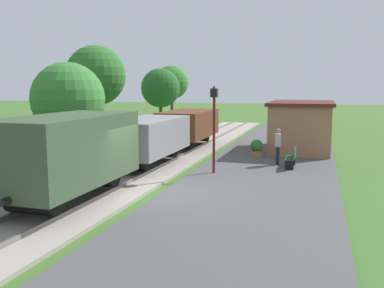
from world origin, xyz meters
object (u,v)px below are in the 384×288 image
object	(u,v)px
freight_train	(142,139)
person_waiting	(278,145)
tree_trackside_mid	(68,99)
station_hut	(301,126)
lamp_post_near	(214,113)
tree_field_distant	(172,82)
tree_field_left	(160,88)
bench_near_hut	(292,157)
tree_trackside_far	(96,76)
potted_planter	(257,148)

from	to	relation	value
freight_train	person_waiting	distance (m)	6.30
person_waiting	tree_trackside_mid	distance (m)	10.15
station_hut	lamp_post_near	xyz separation A→B (m)	(-3.25, -7.63, 1.15)
freight_train	person_waiting	size ratio (longest dim) A/B	11.35
freight_train	tree_field_distant	bearing A→B (deg)	106.09
station_hut	tree_trackside_mid	world-z (taller)	tree_trackside_mid
freight_train	tree_field_left	bearing A→B (deg)	108.08
freight_train	station_hut	world-z (taller)	station_hut
bench_near_hut	station_hut	bearing A→B (deg)	88.63
tree_field_left	tree_field_distant	distance (m)	6.40
station_hut	tree_field_left	xyz separation A→B (m)	(-11.84, 8.45, 2.06)
person_waiting	lamp_post_near	bearing A→B (deg)	34.73
bench_near_hut	tree_field_left	distance (m)	18.44
station_hut	tree_field_left	distance (m)	14.69
tree_trackside_far	tree_field_left	xyz separation A→B (m)	(1.09, 8.72, -0.84)
station_hut	potted_planter	xyz separation A→B (m)	(-2.07, -3.16, -0.93)
tree_field_left	tree_field_distant	world-z (taller)	tree_field_distant
station_hut	bench_near_hut	distance (m)	5.56
person_waiting	tree_trackside_far	world-z (taller)	tree_trackside_far
person_waiting	tree_trackside_mid	size ratio (longest dim) A/B	0.34
tree_trackside_mid	tree_field_distant	xyz separation A→B (m)	(-2.56, 21.96, 0.95)
tree_trackside_mid	tree_trackside_far	world-z (taller)	tree_trackside_far
person_waiting	freight_train	bearing A→B (deg)	5.86
person_waiting	tree_trackside_far	xyz separation A→B (m)	(-12.10, 4.73, 3.38)
potted_planter	tree_trackside_mid	xyz separation A→B (m)	(-8.42, -4.08, 2.57)
tree_trackside_mid	tree_field_distant	world-z (taller)	tree_field_distant
freight_train	tree_trackside_mid	xyz separation A→B (m)	(-3.70, -0.26, 1.79)
station_hut	tree_field_left	bearing A→B (deg)	144.49
bench_near_hut	lamp_post_near	distance (m)	4.32
person_waiting	tree_trackside_far	distance (m)	13.43
freight_train	bench_near_hut	size ratio (longest dim) A/B	12.93
potted_planter	tree_trackside_far	world-z (taller)	tree_trackside_far
station_hut	person_waiting	distance (m)	5.10
potted_planter	tree_field_distant	distance (m)	21.27
bench_near_hut	tree_field_distant	bearing A→B (deg)	122.62
person_waiting	station_hut	bearing A→B (deg)	-111.80
tree_trackside_far	tree_field_distant	world-z (taller)	tree_trackside_far
freight_train	tree_trackside_mid	bearing A→B (deg)	-175.98
person_waiting	potted_planter	distance (m)	2.27
potted_planter	bench_near_hut	bearing A→B (deg)	-50.15
freight_train	tree_trackside_far	world-z (taller)	tree_trackside_far
lamp_post_near	person_waiting	bearing A→B (deg)	47.20
freight_train	tree_field_distant	xyz separation A→B (m)	(-6.26, 21.70, 2.73)
potted_planter	tree_trackside_mid	bearing A→B (deg)	-154.13
lamp_post_near	tree_field_left	world-z (taller)	tree_field_left
tree_trackside_far	potted_planter	bearing A→B (deg)	-14.88
freight_train	tree_field_distant	size ratio (longest dim) A/B	3.29
station_hut	tree_trackside_mid	bearing A→B (deg)	-145.38
station_hut	person_waiting	world-z (taller)	station_hut
tree_field_left	potted_planter	bearing A→B (deg)	-49.92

